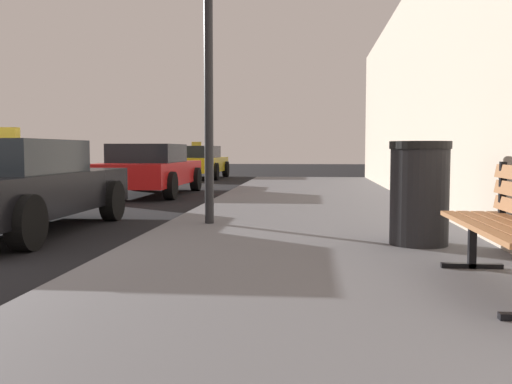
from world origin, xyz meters
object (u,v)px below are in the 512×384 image
(car_black, at_px, (13,186))
(car_red, at_px, (150,169))
(trash_bin, at_px, (419,193))
(car_yellow, at_px, (197,162))

(car_black, bearing_deg, car_red, 89.87)
(trash_bin, height_order, car_red, car_red)
(trash_bin, distance_m, car_black, 5.35)
(trash_bin, xyz_separation_m, car_black, (-5.16, 1.38, -0.04))
(car_black, bearing_deg, trash_bin, -14.99)
(car_yellow, bearing_deg, trash_bin, -71.05)
(trash_bin, bearing_deg, car_red, 122.55)
(trash_bin, xyz_separation_m, car_red, (-5.15, 8.07, -0.04))
(car_black, xyz_separation_m, car_yellow, (-0.41, 14.86, -0.00))
(car_red, bearing_deg, trash_bin, -57.45)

